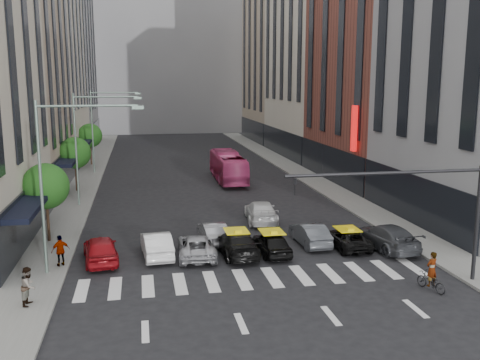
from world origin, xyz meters
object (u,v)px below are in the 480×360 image
taxi_center (272,243)px  pedestrian_near (28,286)px  streetlamp_near (59,164)px  pedestrian_far (61,251)px  car_red (101,249)px  bus (228,167)px  motorcycle (431,282)px  streetlamp_far (101,120)px  streetlamp_mid (88,134)px  car_white_front (157,244)px  taxi_left (236,243)px

taxi_center → pedestrian_near: 13.67m
streetlamp_near → pedestrian_far: size_ratio=5.25×
car_red → pedestrian_near: size_ratio=2.53×
bus → motorcycle: bus is taller
streetlamp_far → bus: streetlamp_far is taller
car_red → motorcycle: car_red is taller
streetlamp_mid → motorcycle: streetlamp_mid is taller
streetlamp_mid → car_white_front: streetlamp_mid is taller
car_white_front → streetlamp_near: bearing=18.4°
taxi_center → motorcycle: bearing=129.4°
streetlamp_mid → motorcycle: bearing=-50.6°
taxi_center → car_white_front: bearing=-10.3°
bus → pedestrian_far: bus is taller
bus → streetlamp_near: bearing=63.3°
streetlamp_mid → taxi_center: 19.48m
car_white_front → taxi_center: 6.75m
car_white_front → bus: (8.04, 22.92, 0.74)m
motorcycle → pedestrian_near: bearing=-22.9°
taxi_center → bus: bus is taller
motorcycle → bus: bearing=-99.1°
streetlamp_near → pedestrian_far: (-0.36, 0.99, -4.90)m
streetlamp_far → taxi_left: bearing=-72.8°
car_red → bus: bus is taller
streetlamp_mid → car_white_front: bearing=-70.9°
streetlamp_near → pedestrian_near: 6.48m
taxi_left → taxi_center: size_ratio=1.24×
streetlamp_near → motorcycle: bearing=-17.7°
streetlamp_near → motorcycle: (17.82, -5.69, -5.44)m
streetlamp_near → taxi_center: size_ratio=2.25×
streetlamp_far → pedestrian_far: bearing=-90.7°
car_red → streetlamp_far: bearing=-94.1°
streetlamp_near → motorcycle: streetlamp_near is taller
car_white_front → streetlamp_mid: bearing=-75.4°
streetlamp_far → taxi_center: (11.53, -30.81, -5.22)m
bus → pedestrian_far: (-13.24, -23.98, -0.47)m
taxi_center → streetlamp_mid: bearing=-55.1°
car_white_front → pedestrian_near: bearing=41.9°
taxi_center → pedestrian_far: (-11.89, -0.20, 0.33)m
car_red → pedestrian_near: pedestrian_near is taller
streetlamp_mid → pedestrian_near: (-1.05, -20.15, -4.87)m
car_red → car_white_front: (3.14, 0.41, -0.03)m
taxi_left → bus: bus is taller
taxi_left → pedestrian_far: size_ratio=2.89×
bus → streetlamp_mid: bearing=35.5°
streetlamp_near → pedestrian_far: streetlamp_near is taller
streetlamp_far → motorcycle: streetlamp_far is taller
streetlamp_mid → streetlamp_near: bearing=-90.0°
streetlamp_mid → taxi_center: size_ratio=2.25×
motorcycle → car_red: bearing=-42.7°
streetlamp_far → streetlamp_near: bearing=-90.0°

